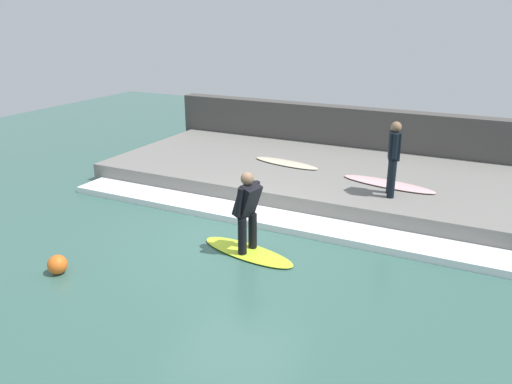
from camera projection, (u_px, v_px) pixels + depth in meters
The scene contains 10 objects.
ground_plane at pixel (235, 243), 9.03m from camera, with size 28.00×28.00×0.00m, color #386056.
concrete_ledge at pixel (309, 175), 12.15m from camera, with size 4.40×9.63×0.44m, color slate.
back_wall at pixel (340, 133), 14.04m from camera, with size 0.50×10.11×1.49m, color #474442.
wave_foam_crest at pixel (263, 217), 9.99m from camera, with size 0.83×9.15×0.13m, color white.
surfboard_riding at pixel (248, 252), 8.63m from camera, with size 0.91×1.93×0.06m.
surfer_riding at pixel (247, 208), 8.35m from camera, with size 0.52×0.46×1.41m.
surfer_waiting_near at pixel (394, 155), 9.85m from camera, with size 0.50×0.30×1.51m.
surfboard_waiting_near at pixel (388, 184), 10.71m from camera, with size 0.85×2.11×0.06m.
surfboard_spare at pixel (286, 163), 12.21m from camera, with size 0.75×1.82×0.06m.
marker_buoy at pixel (58, 265), 7.92m from camera, with size 0.31×0.31×0.31m, color orange.
Camera 1 is at (-7.18, -3.98, 3.91)m, focal length 35.00 mm.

